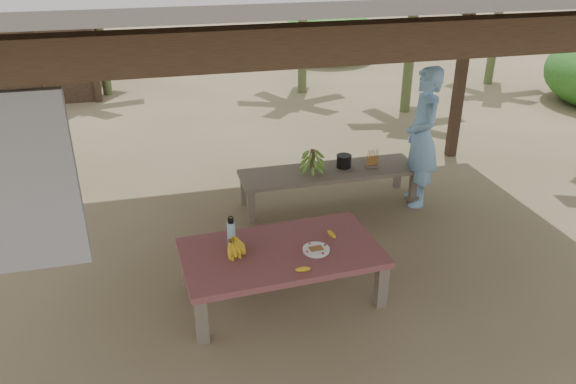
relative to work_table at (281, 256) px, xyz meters
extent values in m
plane|color=brown|center=(0.51, 0.52, -0.43)|extent=(80.00, 80.00, 0.00)
cube|color=black|center=(-2.29, 2.82, 0.92)|extent=(0.13, 0.13, 2.70)
cube|color=black|center=(3.31, 2.82, 0.92)|extent=(0.13, 0.13, 2.70)
cube|color=black|center=(0.51, -1.78, 2.27)|extent=(5.80, 0.14, 0.18)
cube|color=slate|center=(-1.59, -1.78, 1.72)|extent=(0.45, 0.05, 0.85)
cube|color=brown|center=(-0.80, -0.46, -0.21)|extent=(0.11, 0.11, 0.44)
cube|color=brown|center=(0.84, -0.37, -0.21)|extent=(0.11, 0.11, 0.44)
cube|color=brown|center=(-0.84, 0.37, -0.21)|extent=(0.11, 0.11, 0.44)
cube|color=brown|center=(0.80, 0.46, -0.21)|extent=(0.11, 0.11, 0.44)
cube|color=maroon|center=(0.00, 0.00, 0.04)|extent=(1.85, 1.10, 0.06)
cube|color=brown|center=(0.00, 1.50, -0.23)|extent=(0.08, 0.08, 0.40)
cube|color=brown|center=(2.06, 1.51, -0.23)|extent=(0.08, 0.08, 0.40)
cube|color=brown|center=(-0.01, 1.96, -0.23)|extent=(0.08, 0.08, 0.40)
cube|color=brown|center=(2.05, 1.97, -0.23)|extent=(0.08, 0.08, 0.40)
cube|color=brown|center=(1.02, 1.73, -0.01)|extent=(2.20, 0.61, 0.05)
cylinder|color=white|center=(0.30, -0.10, 0.07)|extent=(0.23, 0.23, 0.01)
cylinder|color=white|center=(0.30, -0.10, 0.09)|extent=(0.25, 0.25, 0.02)
cube|color=brown|center=(0.30, -0.10, 0.09)|extent=(0.13, 0.09, 0.02)
ellipsoid|color=gold|center=(0.10, -0.38, 0.09)|extent=(0.15, 0.07, 0.04)
ellipsoid|color=gold|center=(0.52, 0.12, 0.09)|extent=(0.09, 0.14, 0.04)
cylinder|color=#3D8FBE|center=(-0.42, 0.23, 0.17)|extent=(0.08, 0.08, 0.22)
cylinder|color=black|center=(-0.42, 0.23, 0.30)|extent=(0.05, 0.05, 0.03)
torus|color=black|center=(-0.42, 0.23, 0.33)|extent=(0.05, 0.01, 0.05)
cylinder|color=black|center=(1.22, 1.78, 0.09)|extent=(0.18, 0.18, 0.15)
imported|color=#6FA0D2|center=(2.10, 1.50, 0.42)|extent=(0.53, 0.70, 1.72)
cylinder|color=#596638|center=(3.56, 4.99, 0.93)|extent=(0.18, 0.18, 2.73)
cylinder|color=#596638|center=(2.05, 6.71, 1.02)|extent=(0.18, 0.18, 2.91)
cylinder|color=#596638|center=(-1.84, 7.51, 1.18)|extent=(0.18, 0.18, 3.23)
cylinder|color=#596638|center=(6.16, 6.36, 1.18)|extent=(0.18, 0.18, 3.23)
camera|label=1|loc=(-1.01, -4.25, 2.77)|focal=35.00mm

